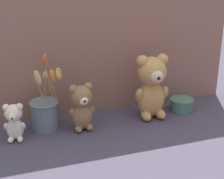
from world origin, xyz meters
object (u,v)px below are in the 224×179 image
(flower_vase, at_px, (45,111))
(decorative_tin_tall, at_px, (181,105))
(teddy_bear_small, at_px, (14,121))
(teddy_bear_large, at_px, (152,85))
(teddy_bear_medium, at_px, (82,106))

(flower_vase, distance_m, decorative_tin_tall, 0.65)
(teddy_bear_small, relative_size, decorative_tin_tall, 1.42)
(decorative_tin_tall, bearing_deg, teddy_bear_large, -175.04)
(teddy_bear_medium, distance_m, flower_vase, 0.16)
(teddy_bear_large, relative_size, flower_vase, 0.91)
(teddy_bear_small, bearing_deg, teddy_bear_medium, 1.83)
(flower_vase, height_order, decorative_tin_tall, flower_vase)
(teddy_bear_large, bearing_deg, teddy_bear_medium, -176.87)
(teddy_bear_medium, relative_size, decorative_tin_tall, 1.85)
(flower_vase, bearing_deg, teddy_bear_small, -156.27)
(flower_vase, xyz_separation_m, decorative_tin_tall, (0.65, -0.02, -0.06))
(teddy_bear_medium, bearing_deg, decorative_tin_tall, 3.75)
(flower_vase, relative_size, decorative_tin_tall, 2.92)
(teddy_bear_small, distance_m, decorative_tin_tall, 0.78)
(teddy_bear_medium, xyz_separation_m, decorative_tin_tall, (0.50, 0.03, -0.08))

